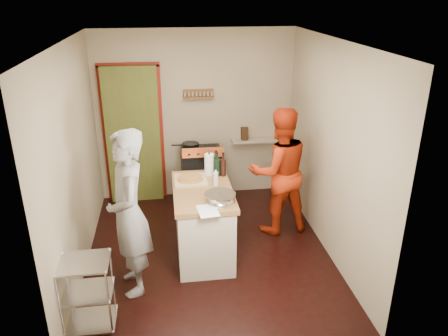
{
  "coord_description": "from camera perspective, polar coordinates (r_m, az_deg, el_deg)",
  "views": [
    {
      "loc": [
        -0.45,
        -4.72,
        3.12
      ],
      "look_at": [
        0.2,
        0.0,
        1.15
      ],
      "focal_mm": 35.0,
      "sensor_mm": 36.0,
      "label": 1
    }
  ],
  "objects": [
    {
      "name": "person_red",
      "position": [
        5.83,
        7.19,
        -0.42
      ],
      "size": [
        0.92,
        0.77,
        1.73
      ],
      "primitive_type": "imported",
      "rotation": [
        0.0,
        0.0,
        3.28
      ],
      "color": "#B02A0B",
      "rests_on": "ground"
    },
    {
      "name": "left_wall",
      "position": [
        5.17,
        -19.01,
        0.59
      ],
      "size": [
        0.04,
        3.5,
        2.6
      ],
      "primitive_type": "cube",
      "color": "tan",
      "rests_on": "ground"
    },
    {
      "name": "person_stripe",
      "position": [
        4.71,
        -12.32,
        -5.89
      ],
      "size": [
        0.56,
        0.74,
        1.84
      ],
      "primitive_type": "imported",
      "rotation": [
        0.0,
        0.0,
        -1.38
      ],
      "color": "#A0A0A4",
      "rests_on": "ground"
    },
    {
      "name": "floor",
      "position": [
        5.68,
        -2.03,
        -10.85
      ],
      "size": [
        3.5,
        3.5,
        0.0
      ],
      "primitive_type": "plane",
      "color": "black",
      "rests_on": "ground"
    },
    {
      "name": "back_wall",
      "position": [
        6.8,
        -9.14,
        5.21
      ],
      "size": [
        3.0,
        0.44,
        2.6
      ],
      "color": "tan",
      "rests_on": "ground"
    },
    {
      "name": "island",
      "position": [
        5.41,
        -2.67,
        -6.82
      ],
      "size": [
        0.7,
        1.31,
        1.21
      ],
      "color": "beige",
      "rests_on": "ground"
    },
    {
      "name": "right_wall",
      "position": [
        5.43,
        13.74,
        2.22
      ],
      "size": [
        0.04,
        3.5,
        2.6
      ],
      "primitive_type": "cube",
      "color": "tan",
      "rests_on": "ground"
    },
    {
      "name": "stove",
      "position": [
        6.72,
        -2.94,
        -0.96
      ],
      "size": [
        0.6,
        0.63,
        1.0
      ],
      "color": "black",
      "rests_on": "ground"
    },
    {
      "name": "ceiling",
      "position": [
        4.77,
        -2.48,
        16.33
      ],
      "size": [
        3.0,
        3.5,
        0.02
      ],
      "primitive_type": "cube",
      "color": "white",
      "rests_on": "back_wall"
    },
    {
      "name": "wire_shelving",
      "position": [
        4.5,
        -17.43,
        -15.27
      ],
      "size": [
        0.48,
        0.4,
        0.8
      ],
      "color": "silver",
      "rests_on": "ground"
    }
  ]
}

